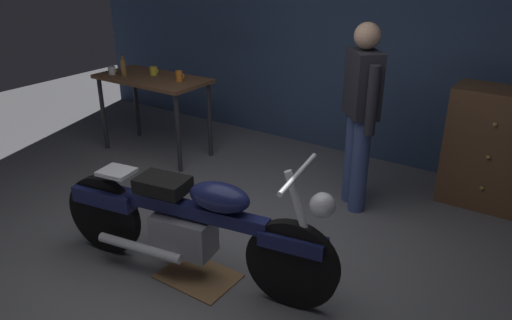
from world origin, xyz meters
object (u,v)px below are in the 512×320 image
(mug_orange_travel, at_px, (179,76))
(bottle, at_px, (123,67))
(mug_yellow_tall, at_px, (154,71))
(person_standing, at_px, (361,110))
(wooden_dresser, at_px, (493,149))
(motorcycle, at_px, (191,222))
(mug_white_ceramic, at_px, (112,70))

(mug_orange_travel, relative_size, bottle, 0.46)
(mug_yellow_tall, bearing_deg, mug_orange_travel, -6.46)
(person_standing, bearing_deg, wooden_dresser, -96.13)
(motorcycle, relative_size, wooden_dresser, 1.97)
(mug_yellow_tall, xyz_separation_m, mug_orange_travel, (0.43, -0.05, 0.01))
(motorcycle, relative_size, person_standing, 1.30)
(person_standing, relative_size, bottle, 6.93)
(mug_orange_travel, bearing_deg, bottle, -165.84)
(person_standing, bearing_deg, bottle, 52.91)
(motorcycle, bearing_deg, mug_white_ceramic, 139.81)
(mug_yellow_tall, bearing_deg, person_standing, 0.09)
(mug_white_ceramic, relative_size, mug_orange_travel, 1.02)
(mug_white_ceramic, bearing_deg, person_standing, 4.85)
(wooden_dresser, distance_m, mug_yellow_tall, 3.59)
(person_standing, xyz_separation_m, bottle, (-2.73, -0.22, 0.07))
(mug_orange_travel, bearing_deg, wooden_dresser, 14.18)
(mug_yellow_tall, bearing_deg, mug_white_ceramic, -149.79)
(wooden_dresser, bearing_deg, motorcycle, -122.64)
(mug_white_ceramic, distance_m, mug_orange_travel, 0.87)
(bottle, bearing_deg, person_standing, 4.67)
(motorcycle, xyz_separation_m, person_standing, (0.52, 1.66, 0.48))
(person_standing, height_order, wooden_dresser, person_standing)
(person_standing, xyz_separation_m, wooden_dresser, (1.01, 0.72, -0.38))
(mug_orange_travel, bearing_deg, motorcycle, -46.36)
(motorcycle, bearing_deg, wooden_dresser, 47.90)
(person_standing, bearing_deg, mug_orange_travel, 49.71)
(mug_yellow_tall, xyz_separation_m, bottle, (-0.24, -0.22, 0.05))
(mug_white_ceramic, bearing_deg, wooden_dresser, 13.90)
(mug_orange_travel, xyz_separation_m, bottle, (-0.68, -0.17, 0.04))
(wooden_dresser, height_order, mug_yellow_tall, wooden_dresser)
(wooden_dresser, xyz_separation_m, mug_yellow_tall, (-3.49, -0.72, 0.40))
(person_standing, distance_m, bottle, 2.74)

